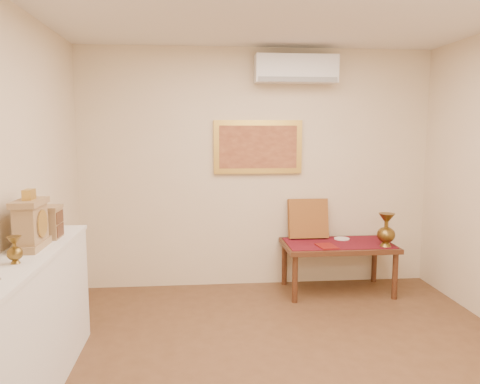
{
  "coord_description": "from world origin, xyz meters",
  "views": [
    {
      "loc": [
        -0.7,
        -3.03,
        1.78
      ],
      "look_at": [
        -0.31,
        1.15,
        1.23
      ],
      "focal_mm": 35.0,
      "sensor_mm": 36.0,
      "label": 1
    }
  ],
  "objects": [
    {
      "name": "wall_back",
      "position": [
        0.0,
        2.25,
        1.35
      ],
      "size": [
        4.0,
        0.02,
        2.7
      ],
      "primitive_type": "cube",
      "color": "beige",
      "rests_on": "ground"
    },
    {
      "name": "brass_urn_small",
      "position": [
        -1.81,
        -0.15,
        1.09
      ],
      "size": [
        0.1,
        0.1,
        0.22
      ],
      "primitive_type": null,
      "color": "brown",
      "rests_on": "display_ledge"
    },
    {
      "name": "table_cloth",
      "position": [
        0.85,
        1.88,
        0.55
      ],
      "size": [
        1.14,
        0.59,
        0.01
      ],
      "primitive_type": "cube",
      "color": "maroon",
      "rests_on": "low_table"
    },
    {
      "name": "brass_urn_tall",
      "position": [
        1.31,
        1.68,
        0.77
      ],
      "size": [
        0.19,
        0.19,
        0.43
      ],
      "primitive_type": null,
      "color": "brown",
      "rests_on": "table_cloth"
    },
    {
      "name": "plate",
      "position": [
        0.94,
        2.03,
        0.56
      ],
      "size": [
        0.17,
        0.17,
        0.01
      ],
      "primitive_type": "cylinder",
      "color": "white",
      "rests_on": "table_cloth"
    },
    {
      "name": "menu",
      "position": [
        0.67,
        1.71,
        0.56
      ],
      "size": [
        0.21,
        0.27,
        0.01
      ],
      "primitive_type": "cube",
      "rotation": [
        0.0,
        0.0,
        0.13
      ],
      "color": "maroon",
      "rests_on": "table_cloth"
    },
    {
      "name": "cushion",
      "position": [
        0.57,
        2.14,
        0.78
      ],
      "size": [
        0.45,
        0.19,
        0.46
      ],
      "primitive_type": "cube",
      "rotation": [
        -0.21,
        0.0,
        0.0
      ],
      "color": "maroon",
      "rests_on": "table_cloth"
    },
    {
      "name": "display_ledge",
      "position": [
        -1.82,
        0.0,
        0.49
      ],
      "size": [
        0.37,
        2.02,
        0.98
      ],
      "color": "white",
      "rests_on": "floor"
    },
    {
      "name": "mantel_clock",
      "position": [
        -1.83,
        0.22,
        1.15
      ],
      "size": [
        0.17,
        0.36,
        0.41
      ],
      "color": "#A07E52",
      "rests_on": "display_ledge"
    },
    {
      "name": "wooden_chest",
      "position": [
        -1.8,
        0.53,
        1.1
      ],
      "size": [
        0.16,
        0.21,
        0.24
      ],
      "color": "#A07E52",
      "rests_on": "display_ledge"
    },
    {
      "name": "low_table",
      "position": [
        0.85,
        1.88,
        0.48
      ],
      "size": [
        1.2,
        0.7,
        0.55
      ],
      "color": "#4E2917",
      "rests_on": "floor"
    },
    {
      "name": "painting",
      "position": [
        0.0,
        2.22,
        1.6
      ],
      "size": [
        1.0,
        0.06,
        0.6
      ],
      "color": "gold",
      "rests_on": "wall_back"
    },
    {
      "name": "ac_unit",
      "position": [
        0.4,
        2.12,
        2.45
      ],
      "size": [
        0.9,
        0.25,
        0.3
      ],
      "color": "silver",
      "rests_on": "wall_back"
    }
  ]
}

